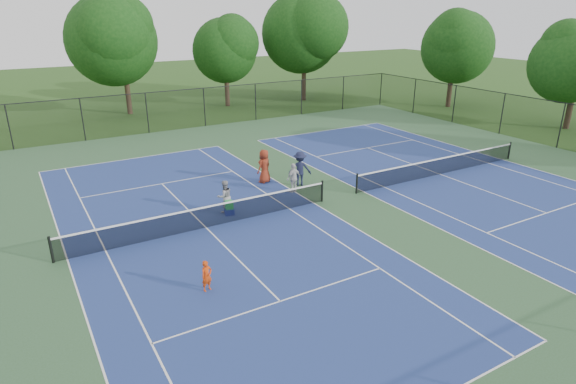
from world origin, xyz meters
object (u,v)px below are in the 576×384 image
bystander_b (300,169)px  tree_back_c (225,47)px  tree_back_b (121,36)px  tree_side_e (455,43)px  tree_back_d (304,30)px  instructor (225,196)px  bystander_a (294,178)px  bystander_c (264,166)px  ball_crate (229,212)px  child_player (207,276)px  ball_hopper (229,205)px

bystander_b → tree_back_c: bearing=-76.0°
tree_back_b → tree_side_e: size_ratio=1.13×
tree_back_b → bystander_b: size_ratio=5.47×
tree_back_b → tree_back_c: (9.00, -1.00, -1.11)m
tree_back_c → tree_back_d: 8.17m
tree_side_e → instructor: bearing=-155.9°
tree_back_d → bystander_a: 27.24m
bystander_c → ball_crate: bearing=18.7°
instructor → tree_back_d: bearing=-130.4°
bystander_a → instructor: bearing=-5.9°
tree_back_c → bystander_b: size_ratio=4.58×
tree_back_b → child_player: 31.56m
tree_back_c → bystander_c: (-7.15, -21.15, -4.57)m
instructor → bystander_a: (4.02, 0.60, 0.00)m
ball_hopper → ball_crate: bearing=0.0°
tree_back_d → tree_side_e: (10.00, -10.00, -1.02)m
tree_side_e → ball_hopper: 31.92m
tree_back_d → bystander_b: size_ratio=5.65×
bystander_a → ball_crate: 4.17m
tree_back_b → tree_back_d: tree_back_d is taller
tree_back_d → bystander_a: bearing=-123.3°
bystander_b → bystander_c: bystander_b is taller
instructor → bystander_c: size_ratio=0.84×
tree_back_c → child_player: 33.01m
tree_side_e → bystander_c: 27.56m
tree_back_d → child_player: (-21.75, -28.60, -6.28)m
ball_crate → ball_hopper: ball_hopper is taller
tree_back_c → bystander_a: (-6.57, -23.20, -4.72)m
bystander_b → bystander_c: bearing=-15.5°
bystander_c → tree_back_b: bearing=-108.5°
tree_back_b → tree_back_d: size_ratio=0.97×
tree_back_d → bystander_c: bearing=-126.9°
tree_side_e → child_player: bearing=-149.6°
child_player → bystander_a: (7.18, 6.40, 0.22)m
bystander_b → bystander_a: bearing=69.6°
bystander_a → ball_crate: bystander_a is taller
bystander_b → bystander_c: (-1.40, 1.35, -0.01)m
tree_back_d → ball_crate: tree_back_d is taller
child_player → bystander_b: size_ratio=0.59×
tree_side_e → bystander_b: 26.84m
tree_side_e → instructor: size_ratio=5.85×
ball_crate → child_player: bearing=-120.6°
bystander_a → tree_back_b: bearing=-98.6°
tree_back_c → bystander_a: bearing=-105.8°
ball_crate → tree_back_b: bearing=86.4°
child_player → bystander_c: 10.73m
tree_back_b → bystander_a: bearing=-84.3°
bystander_a → ball_crate: (-4.00, -1.01, -0.61)m
tree_side_e → ball_crate: (-28.56, -13.22, -5.66)m
tree_back_b → bystander_c: bearing=-85.2°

